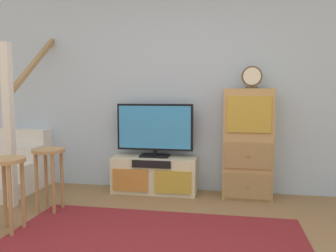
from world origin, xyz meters
TOP-DOWN VIEW (x-y plane):
  - back_wall at (0.00, 2.46)m, footprint 6.40×0.12m
  - area_rug at (0.00, 0.60)m, footprint 2.60×1.80m
  - media_console at (-0.30, 2.19)m, footprint 1.06×0.38m
  - television at (-0.30, 2.22)m, footprint 0.96×0.22m
  - side_cabinet at (0.84, 2.20)m, footprint 0.58×0.38m
  - desk_clock at (0.87, 2.19)m, footprint 0.24×0.08m
  - staircase at (-2.24, 2.20)m, footprint 1.00×1.36m
  - bar_stool_near at (-1.34, 0.75)m, footprint 0.34×0.34m
  - bar_stool_far at (-1.25, 1.33)m, footprint 0.34×0.34m

SIDE VIEW (x-z plane):
  - area_rug at x=0.00m, z-range 0.00..0.01m
  - media_console at x=-0.30m, z-range 0.00..0.46m
  - staircase at x=-2.24m, z-range -0.73..1.47m
  - bar_stool_far at x=-1.25m, z-range 0.17..0.84m
  - bar_stool_near at x=-1.34m, z-range 0.17..0.85m
  - side_cabinet at x=0.84m, z-range 0.00..1.31m
  - television at x=-0.30m, z-range 0.48..1.14m
  - back_wall at x=0.00m, z-range 0.00..2.70m
  - desk_clock at x=0.87m, z-range 1.31..1.57m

